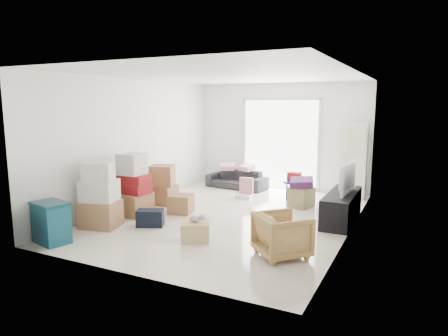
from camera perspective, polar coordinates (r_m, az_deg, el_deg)
name	(u,v)px	position (r m, az deg, el deg)	size (l,w,h in m)	color
room_shell	(231,148)	(7.60, 0.94, 2.89)	(4.98, 6.48, 3.18)	white
sliding_door	(280,141)	(10.37, 8.02, 3.89)	(2.10, 0.04, 2.33)	white
ac_tower	(356,161)	(9.65, 18.40, 0.92)	(0.45, 0.30, 1.75)	beige
tv_console	(342,207)	(7.80, 16.44, -5.38)	(0.49, 1.63, 0.54)	black
television	(342,190)	(7.72, 16.56, -2.96)	(0.97, 0.56, 0.13)	black
sofa	(237,176)	(10.41, 1.84, -1.19)	(1.59, 0.46, 0.62)	#29292F
pillow_left	(227,162)	(10.43, 0.43, 0.93)	(0.42, 0.33, 0.13)	#C690A1
pillow_right	(247,162)	(10.29, 3.30, 0.80)	(0.37, 0.30, 0.13)	#C690A1
armchair	(282,233)	(5.85, 8.32, -9.17)	(0.68, 0.64, 0.70)	#AB894C
storage_bins	(51,222)	(6.90, -23.47, -7.14)	(0.65, 0.53, 0.66)	#104659
box_stack_a	(100,198)	(7.43, -17.32, -4.14)	(0.74, 0.67, 1.17)	olive
box_stack_b	(133,188)	(8.09, -12.90, -2.83)	(0.68, 0.62, 1.22)	olive
box_stack_c	(162,185)	(8.85, -8.80, -2.45)	(0.63, 0.63, 0.86)	olive
loose_box	(181,204)	(8.13, -6.17, -5.10)	(0.45, 0.45, 0.37)	olive
duffel_bag	(150,218)	(7.35, -10.50, -7.04)	(0.47, 0.28, 0.30)	black
ottoman	(301,197)	(8.66, 10.99, -4.13)	(0.43, 0.43, 0.43)	olive
blanket	(302,184)	(8.60, 11.05, -2.29)	(0.47, 0.47, 0.14)	#4C2154
kids_table	(294,180)	(9.22, 9.98, -1.74)	(0.51, 0.51, 0.64)	#0A2AB7
toy_walker	(245,192)	(9.37, 3.00, -3.49)	(0.37, 0.33, 0.47)	silver
wood_crate	(195,231)	(6.55, -4.13, -8.92)	(0.45, 0.45, 0.30)	tan
plush_bunny	(197,218)	(6.48, -3.89, -7.17)	(0.27, 0.15, 0.13)	#B2ADA8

